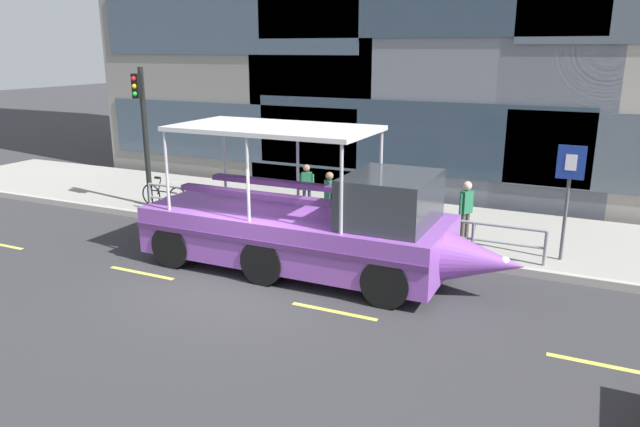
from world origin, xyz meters
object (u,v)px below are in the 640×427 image
traffic_light_pole (143,124)px  leaned_bicycle (164,196)px  pedestrian_mid_right (307,185)px  parking_sign (569,183)px  duck_tour_boat (315,227)px  pedestrian_mid_left (329,194)px  pedestrian_near_bow (466,206)px

traffic_light_pole → leaned_bicycle: bearing=0.2°
pedestrian_mid_right → leaned_bicycle: bearing=-164.5°
traffic_light_pole → leaned_bicycle: traffic_light_pole is taller
parking_sign → duck_tour_boat: (-5.08, -2.65, -0.95)m
duck_tour_boat → pedestrian_mid_left: bearing=107.7°
duck_tour_boat → parking_sign: bearing=27.5°
traffic_light_pole → parking_sign: size_ratio=1.57×
pedestrian_mid_right → pedestrian_near_bow: bearing=-8.9°
pedestrian_near_bow → pedestrian_mid_right: bearing=171.1°
leaned_bicycle → pedestrian_mid_left: pedestrian_mid_left is taller
pedestrian_near_bow → duck_tour_boat: bearing=-133.9°
pedestrian_near_bow → pedestrian_mid_left: (-3.65, -0.19, -0.03)m
pedestrian_near_bow → pedestrian_mid_right: (-4.81, 0.76, -0.06)m
duck_tour_boat → pedestrian_mid_right: 4.17m
parking_sign → pedestrian_mid_right: (-7.10, 1.00, -0.92)m
traffic_light_pole → pedestrian_mid_right: traffic_light_pole is taller
leaned_bicycle → pedestrian_mid_left: bearing=2.6°
leaned_bicycle → duck_tour_boat: (6.33, -2.45, 0.49)m
leaned_bicycle → pedestrian_near_bow: bearing=2.8°
leaned_bicycle → pedestrian_near_bow: size_ratio=1.08×
parking_sign → leaned_bicycle: parking_sign is taller
pedestrian_mid_right → duck_tour_boat: bearing=-61.0°
pedestrian_near_bow → traffic_light_pole: bearing=-177.4°
pedestrian_mid_right → parking_sign: bearing=-8.0°
duck_tour_boat → traffic_light_pole: bearing=160.6°
parking_sign → pedestrian_mid_left: parking_sign is taller
leaned_bicycle → duck_tour_boat: bearing=-21.2°
duck_tour_boat → pedestrian_near_bow: 4.01m
traffic_light_pole → duck_tour_boat: 7.56m
duck_tour_boat → pedestrian_mid_right: bearing=119.0°
pedestrian_near_bow → parking_sign: bearing=-6.0°
duck_tour_boat → pedestrian_mid_right: duck_tour_boat is taller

